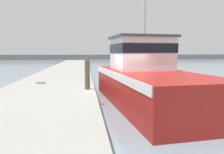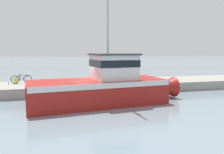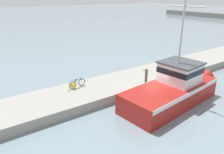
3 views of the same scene
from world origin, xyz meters
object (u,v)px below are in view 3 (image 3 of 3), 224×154
bicycle_touring (76,84)px  water_bottle_by_bike (69,90)px  mooring_post (146,76)px  fishing_boat_main (174,88)px

bicycle_touring → water_bottle_by_bike: (0.33, -0.84, -0.25)m
mooring_post → water_bottle_by_bike: mooring_post is taller
fishing_boat_main → mooring_post: fishing_boat_main is taller
water_bottle_by_bike → fishing_boat_main: bearing=52.4°
bicycle_touring → mooring_post: 6.53m
mooring_post → water_bottle_by_bike: size_ratio=6.85×
fishing_boat_main → mooring_post: 3.00m
fishing_boat_main → bicycle_touring: 8.54m
fishing_boat_main → mooring_post: size_ratio=7.84×
bicycle_touring → mooring_post: size_ratio=1.22×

